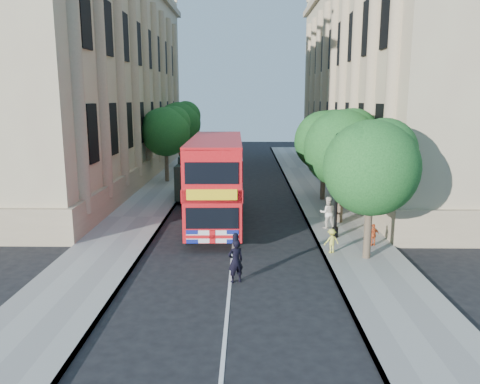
{
  "coord_description": "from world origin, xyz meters",
  "views": [
    {
      "loc": [
        0.62,
        -16.3,
        6.84
      ],
      "look_at": [
        0.3,
        6.48,
        2.3
      ],
      "focal_mm": 35.0,
      "sensor_mm": 36.0,
      "label": 1
    }
  ],
  "objects_px": {
    "lamp_post": "(337,190)",
    "box_van": "(196,178)",
    "double_decker_bus": "(216,178)",
    "police_constable": "(236,261)",
    "woman_pedestrian": "(327,212)"
  },
  "relations": [
    {
      "from": "box_van",
      "to": "double_decker_bus",
      "type": "bearing_deg",
      "value": -73.26
    },
    {
      "from": "box_van",
      "to": "police_constable",
      "type": "bearing_deg",
      "value": -76.97
    },
    {
      "from": "police_constable",
      "to": "woman_pedestrian",
      "type": "bearing_deg",
      "value": -147.4
    },
    {
      "from": "lamp_post",
      "to": "box_van",
      "type": "height_order",
      "value": "lamp_post"
    },
    {
      "from": "double_decker_bus",
      "to": "police_constable",
      "type": "relative_size",
      "value": 6.08
    },
    {
      "from": "double_decker_bus",
      "to": "woman_pedestrian",
      "type": "distance_m",
      "value": 6.24
    },
    {
      "from": "box_van",
      "to": "woman_pedestrian",
      "type": "height_order",
      "value": "box_van"
    },
    {
      "from": "box_van",
      "to": "woman_pedestrian",
      "type": "relative_size",
      "value": 3.13
    },
    {
      "from": "box_van",
      "to": "woman_pedestrian",
      "type": "distance_m",
      "value": 11.2
    },
    {
      "from": "woman_pedestrian",
      "to": "box_van",
      "type": "bearing_deg",
      "value": -47.79
    },
    {
      "from": "woman_pedestrian",
      "to": "police_constable",
      "type": "bearing_deg",
      "value": 55.17
    },
    {
      "from": "box_van",
      "to": "woman_pedestrian",
      "type": "xyz_separation_m",
      "value": [
        7.8,
        -8.03,
        -0.5
      ]
    },
    {
      "from": "double_decker_bus",
      "to": "police_constable",
      "type": "distance_m",
      "value": 8.64
    },
    {
      "from": "lamp_post",
      "to": "woman_pedestrian",
      "type": "height_order",
      "value": "lamp_post"
    },
    {
      "from": "lamp_post",
      "to": "double_decker_bus",
      "type": "height_order",
      "value": "lamp_post"
    }
  ]
}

